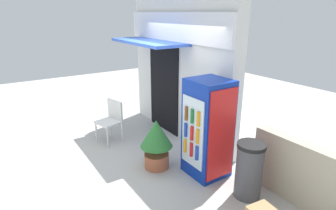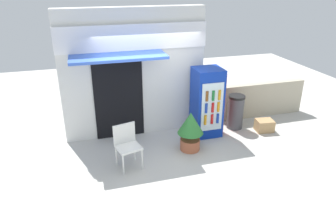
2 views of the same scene
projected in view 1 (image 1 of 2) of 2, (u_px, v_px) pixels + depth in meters
name	position (u px, v px, depth m)	size (l,w,h in m)	color
ground	(134.00, 153.00, 5.65)	(16.00, 16.00, 0.00)	beige
storefront_building	(178.00, 67.00, 6.10)	(3.43, 1.12, 3.08)	silver
drink_cooler	(208.00, 129.00, 4.69)	(0.69, 0.69, 1.70)	#0C2D9E
plastic_chair	(111.00, 118.00, 6.01)	(0.56, 0.54, 0.92)	silver
potted_plant_near_shop	(156.00, 140.00, 4.97)	(0.58, 0.58, 0.92)	#AD5B3D
trash_bin	(249.00, 170.00, 4.19)	(0.42, 0.42, 0.90)	#47474C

